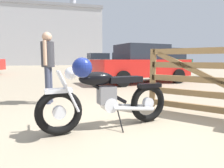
# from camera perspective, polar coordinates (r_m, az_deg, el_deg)

# --- Properties ---
(ground_plane) EXTENTS (80.00, 80.00, 0.00)m
(ground_plane) POSITION_cam_1_polar(r_m,az_deg,el_deg) (3.24, 3.73, -11.45)
(ground_plane) COLOR gray
(vintage_motorcycle) EXTENTS (2.08, 0.73, 1.07)m
(vintage_motorcycle) POSITION_cam_1_polar(r_m,az_deg,el_deg) (2.88, -2.01, -3.69)
(vintage_motorcycle) COLOR black
(vintage_motorcycle) RESTS_ON ground_plane
(bystander) EXTENTS (0.30, 0.45, 1.66)m
(bystander) POSITION_cam_1_polar(r_m,az_deg,el_deg) (4.79, -18.29, 6.65)
(bystander) COLOR #383D51
(bystander) RESTS_ON ground_plane
(red_hatchback_near) EXTENTS (4.41, 2.40, 1.67)m
(red_hatchback_near) POSITION_cam_1_polar(r_m,az_deg,el_deg) (8.72, 8.52, 5.84)
(red_hatchback_near) COLOR black
(red_hatchback_near) RESTS_ON ground_plane
(dark_sedan_left) EXTENTS (4.03, 2.09, 1.78)m
(dark_sedan_left) POSITION_cam_1_polar(r_m,az_deg,el_deg) (13.78, 14.57, 6.51)
(dark_sedan_left) COLOR black
(dark_sedan_left) RESTS_ON ground_plane
(pale_sedan_back) EXTENTS (4.27, 2.07, 1.67)m
(pale_sedan_back) POSITION_cam_1_polar(r_m,az_deg,el_deg) (17.80, 3.77, 6.58)
(pale_sedan_back) COLOR black
(pale_sedan_back) RESTS_ON ground_plane
(white_estate_far) EXTENTS (4.35, 2.25, 1.67)m
(white_estate_far) POSITION_cam_1_polar(r_m,az_deg,el_deg) (20.57, -4.06, 6.66)
(white_estate_far) COLOR black
(white_estate_far) RESTS_ON ground_plane
(industrial_building) EXTENTS (19.98, 10.03, 22.22)m
(industrial_building) POSITION_cam_1_polar(r_m,az_deg,el_deg) (40.45, -18.14, 13.08)
(industrial_building) COLOR #B2B2B7
(industrial_building) RESTS_ON ground_plane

